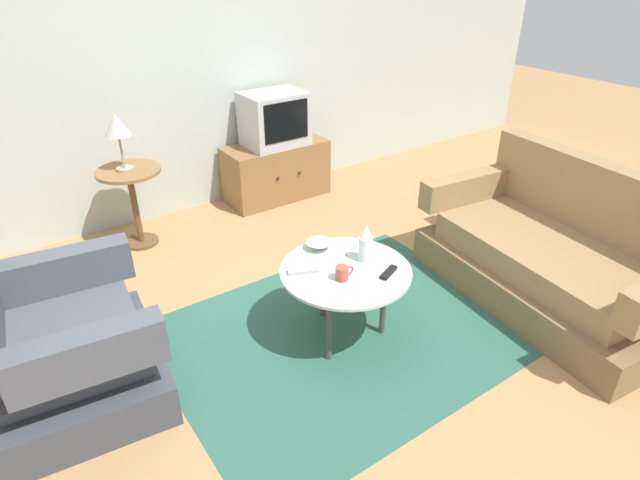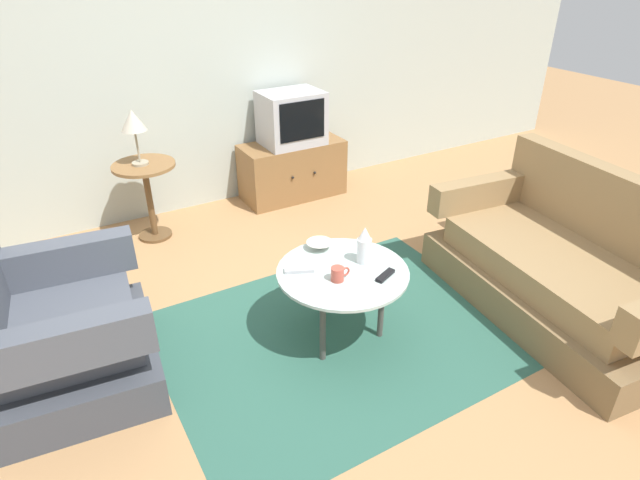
{
  "view_description": "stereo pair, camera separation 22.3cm",
  "coord_description": "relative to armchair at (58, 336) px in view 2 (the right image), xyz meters",
  "views": [
    {
      "loc": [
        -1.45,
        -2.03,
        2.09
      ],
      "look_at": [
        0.12,
        0.21,
        0.55
      ],
      "focal_mm": 29.54,
      "sensor_mm": 36.0,
      "label": 1
    },
    {
      "loc": [
        -1.26,
        -2.15,
        2.09
      ],
      "look_at": [
        0.12,
        0.21,
        0.55
      ],
      "focal_mm": 29.54,
      "sensor_mm": 36.0,
      "label": 2
    }
  ],
  "objects": [
    {
      "name": "television",
      "position": [
        2.19,
        1.55,
        0.43
      ],
      "size": [
        0.53,
        0.41,
        0.46
      ],
      "color": "#B7B7BC",
      "rests_on": "tv_stand"
    },
    {
      "name": "vase",
      "position": [
        1.64,
        -0.4,
        0.26
      ],
      "size": [
        0.09,
        0.09,
        0.23
      ],
      "color": "white",
      "rests_on": "coffee_table"
    },
    {
      "name": "tv_remote_silver",
      "position": [
        1.27,
        -0.3,
        0.16
      ],
      "size": [
        0.17,
        0.12,
        0.02
      ],
      "rotation": [
        0.0,
        0.0,
        5.85
      ],
      "color": "#B2B2B7",
      "rests_on": "coffee_table"
    },
    {
      "name": "couch",
      "position": [
        2.86,
        -0.88,
        -0.03
      ],
      "size": [
        1.05,
        1.77,
        0.89
      ],
      "rotation": [
        0.0,
        0.0,
        1.46
      ],
      "color": "brown",
      "rests_on": "ground"
    },
    {
      "name": "table_lamp",
      "position": [
        0.82,
        1.41,
        0.64
      ],
      "size": [
        0.19,
        0.19,
        0.42
      ],
      "color": "#9E937A",
      "rests_on": "side_table"
    },
    {
      "name": "side_table",
      "position": [
        0.84,
        1.42,
        0.13
      ],
      "size": [
        0.48,
        0.48,
        0.63
      ],
      "color": "olive",
      "rests_on": "ground"
    },
    {
      "name": "tv_stand",
      "position": [
        2.19,
        1.56,
        -0.06
      ],
      "size": [
        0.94,
        0.45,
        0.52
      ],
      "color": "olive",
      "rests_on": "ground"
    },
    {
      "name": "bowl",
      "position": [
        1.5,
        -0.14,
        0.18
      ],
      "size": [
        0.16,
        0.16,
        0.05
      ],
      "color": "silver",
      "rests_on": "coffee_table"
    },
    {
      "name": "back_wall",
      "position": [
        1.36,
        1.87,
        1.03
      ],
      "size": [
        9.0,
        0.12,
        2.7
      ],
      "primitive_type": "cube",
      "color": "#B2BCB2",
      "rests_on": "ground"
    },
    {
      "name": "armchair",
      "position": [
        0.0,
        0.0,
        0.0
      ],
      "size": [
        0.91,
        1.02,
        0.92
      ],
      "rotation": [
        0.0,
        0.0,
        -1.68
      ],
      "color": "#3E424B",
      "rests_on": "ground"
    },
    {
      "name": "ground_plane",
      "position": [
        1.36,
        -0.38,
        -0.32
      ],
      "size": [
        16.0,
        16.0,
        0.0
      ],
      "primitive_type": "plane",
      "color": "#AD7F51"
    },
    {
      "name": "coffee_table",
      "position": [
        1.49,
        -0.42,
        0.11
      ],
      "size": [
        0.76,
        0.76,
        0.47
      ],
      "color": "#B2C6C1",
      "rests_on": "ground"
    },
    {
      "name": "mug",
      "position": [
        1.41,
        -0.49,
        0.2
      ],
      "size": [
        0.12,
        0.07,
        0.08
      ],
      "color": "#B74C3D",
      "rests_on": "coffee_table"
    },
    {
      "name": "area_rug",
      "position": [
        1.49,
        -0.42,
        -0.32
      ],
      "size": [
        2.11,
        1.64,
        0.0
      ],
      "primitive_type": "cube",
      "color": "#2D5B4C",
      "rests_on": "ground"
    },
    {
      "name": "tv_remote_dark",
      "position": [
        1.65,
        -0.59,
        0.16
      ],
      "size": [
        0.15,
        0.09,
        0.02
      ],
      "rotation": [
        0.0,
        0.0,
        0.4
      ],
      "color": "black",
      "rests_on": "coffee_table"
    }
  ]
}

